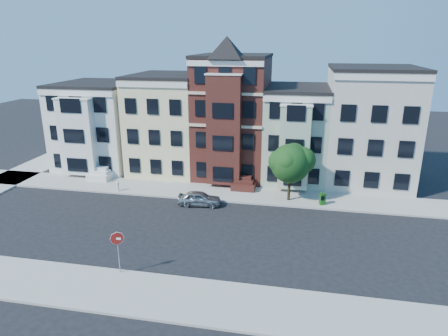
% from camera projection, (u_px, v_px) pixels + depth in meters
% --- Properties ---
extents(ground, '(120.00, 120.00, 0.00)m').
position_uv_depth(ground, '(199.00, 232.00, 29.66)').
color(ground, black).
extents(far_sidewalk, '(60.00, 4.00, 0.15)m').
position_uv_depth(far_sidewalk, '(221.00, 193.00, 37.10)').
color(far_sidewalk, '#9E9B93').
rests_on(far_sidewalk, ground).
extents(near_sidewalk, '(60.00, 4.00, 0.15)m').
position_uv_depth(near_sidewalk, '(163.00, 296.00, 22.16)').
color(near_sidewalk, '#9E9B93').
rests_on(near_sidewalk, ground).
extents(house_white, '(8.00, 9.00, 9.00)m').
position_uv_depth(house_white, '(101.00, 126.00, 44.56)').
color(house_white, silver).
rests_on(house_white, ground).
extents(house_yellow, '(7.00, 9.00, 10.00)m').
position_uv_depth(house_yellow, '(169.00, 124.00, 42.94)').
color(house_yellow, beige).
rests_on(house_yellow, ground).
extents(house_brown, '(7.00, 9.00, 12.00)m').
position_uv_depth(house_brown, '(233.00, 117.00, 41.36)').
color(house_brown, '#431B15').
rests_on(house_brown, ground).
extents(house_green, '(6.00, 9.00, 9.00)m').
position_uv_depth(house_green, '(296.00, 134.00, 40.63)').
color(house_green, '#9CAC94').
rests_on(house_green, ground).
extents(house_cream, '(8.00, 9.00, 11.00)m').
position_uv_depth(house_cream, '(369.00, 127.00, 39.04)').
color(house_cream, beige).
rests_on(house_cream, ground).
extents(street_tree, '(6.66, 6.66, 6.27)m').
position_uv_depth(street_tree, '(290.00, 166.00, 34.35)').
color(street_tree, '#204F1D').
rests_on(street_tree, far_sidewalk).
extents(parked_car, '(3.84, 1.85, 1.26)m').
position_uv_depth(parked_car, '(199.00, 198.00, 34.35)').
color(parked_car, '#A4A9AD').
rests_on(parked_car, ground).
extents(newspaper_box, '(0.57, 0.54, 1.02)m').
position_uv_depth(newspaper_box, '(322.00, 199.00, 34.19)').
color(newspaper_box, '#175314').
rests_on(newspaper_box, far_sidewalk).
extents(fire_hydrant, '(0.31, 0.31, 0.71)m').
position_uv_depth(fire_hydrant, '(118.00, 187.00, 37.35)').
color(fire_hydrant, silver).
rests_on(fire_hydrant, far_sidewalk).
extents(stop_sign, '(0.85, 0.23, 3.07)m').
position_uv_depth(stop_sign, '(118.00, 250.00, 23.87)').
color(stop_sign, '#AF1B14').
rests_on(stop_sign, near_sidewalk).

